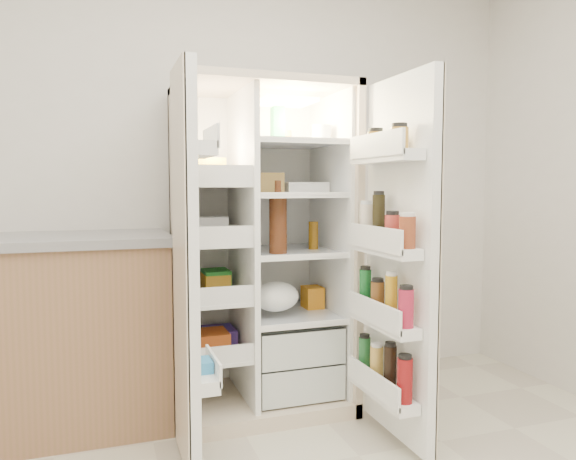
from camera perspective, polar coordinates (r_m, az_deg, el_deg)
name	(u,v)px	position (r m, az deg, el deg)	size (l,w,h in m)	color
wall_back	(214,169)	(3.37, -7.79, 6.33)	(4.00, 0.02, 2.70)	silver
refrigerator	(262,275)	(3.11, -2.76, -4.71)	(0.92, 0.70, 1.80)	beige
freezer_door	(187,268)	(2.40, -10.57, -3.95)	(0.15, 0.40, 1.72)	white
fridge_door	(397,264)	(2.64, 11.30, -3.55)	(0.17, 0.58, 1.72)	white
kitchen_counter	(32,333)	(3.10, -25.19, -9.72)	(1.37, 0.73, 1.00)	#8E6347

